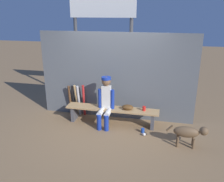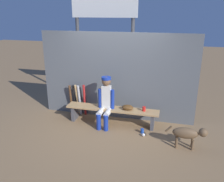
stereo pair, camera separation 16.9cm
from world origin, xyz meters
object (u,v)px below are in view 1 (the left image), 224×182
at_px(bat_wood_tan, 77,100).
at_px(baseball, 144,134).
at_px(dugout_bench, 112,112).
at_px(bat_aluminum_silver, 79,101).
at_px(bat_wood_dark, 70,100).
at_px(bat_aluminum_black, 74,100).
at_px(cup_on_ground, 143,131).
at_px(scoreboard, 105,21).
at_px(bat_aluminum_red, 84,100).
at_px(dog, 189,132).
at_px(baseball_glove, 128,107).
at_px(cup_on_bench, 144,108).
at_px(player_seated, 105,101).

xyz_separation_m(bat_wood_tan, baseball, (1.90, -0.75, -0.40)).
relative_size(dugout_bench, baseball, 31.40).
distance_m(bat_aluminum_silver, bat_wood_dark, 0.28).
distance_m(bat_aluminum_black, cup_on_ground, 2.09).
relative_size(bat_aluminum_silver, baseball, 11.78).
height_order(dugout_bench, baseball, dugout_bench).
height_order(dugout_bench, bat_aluminum_black, bat_aluminum_black).
bearing_deg(dugout_bench, scoreboard, 110.67).
bearing_deg(bat_aluminum_silver, baseball, -21.61).
distance_m(bat_aluminum_red, dog, 2.82).
height_order(bat_aluminum_silver, scoreboard, scoreboard).
distance_m(bat_aluminum_silver, dog, 2.94).
xyz_separation_m(baseball_glove, cup_on_bench, (0.40, 0.02, -0.01)).
distance_m(bat_wood_dark, scoreboard, 2.40).
bearing_deg(baseball_glove, bat_wood_dark, 168.51).
bearing_deg(baseball, dog, -14.78).
bearing_deg(bat_aluminum_red, bat_aluminum_black, 174.28).
height_order(cup_on_ground, scoreboard, scoreboard).
xyz_separation_m(bat_aluminum_silver, scoreboard, (0.47, 1.07, 2.02)).
bearing_deg(bat_aluminum_black, cup_on_ground, -18.17).
relative_size(scoreboard, dog, 4.18).
bearing_deg(baseball, scoreboard, 127.28).
distance_m(dugout_bench, baseball, 1.01).
distance_m(baseball_glove, bat_aluminum_red, 1.28).
height_order(cup_on_bench, dog, cup_on_bench).
bearing_deg(bat_wood_tan, bat_aluminum_red, 0.34).
bearing_deg(bat_aluminum_red, bat_wood_tan, -179.66).
bearing_deg(cup_on_bench, baseball_glove, -176.99).
relative_size(bat_aluminum_red, bat_wood_tan, 0.99).
bearing_deg(bat_aluminum_red, dugout_bench, -20.36).
distance_m(dugout_bench, baseball_glove, 0.42).
bearing_deg(cup_on_bench, bat_aluminum_silver, 171.37).
bearing_deg(cup_on_ground, dugout_bench, 159.78).
relative_size(baseball_glove, bat_aluminum_black, 0.32).
distance_m(player_seated, bat_aluminum_silver, 0.95).
distance_m(cup_on_bench, scoreboard, 2.72).
relative_size(baseball_glove, scoreboard, 0.08).
bearing_deg(bat_aluminum_silver, dog, -19.36).
xyz_separation_m(bat_aluminum_silver, baseball, (1.84, -0.73, -0.40)).
xyz_separation_m(cup_on_ground, scoreboard, (-1.32, 1.66, 2.40)).
distance_m(baseball_glove, bat_aluminum_silver, 1.40).
bearing_deg(player_seated, bat_aluminum_silver, 154.98).
bearing_deg(dog, cup_on_ground, 158.53).
bearing_deg(baseball, bat_aluminum_red, 156.17).
relative_size(bat_wood_dark, cup_on_ground, 7.55).
xyz_separation_m(baseball_glove, dog, (1.40, -0.68, -0.15)).
relative_size(baseball, scoreboard, 0.02).
xyz_separation_m(dugout_bench, scoreboard, (-0.51, 1.36, 2.13)).
distance_m(baseball, cup_on_bench, 0.64).
relative_size(player_seated, cup_on_bench, 11.13).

